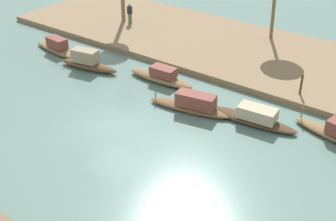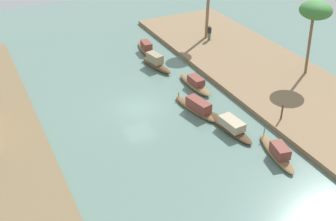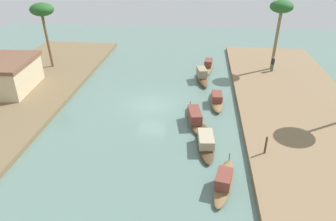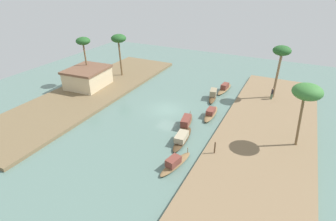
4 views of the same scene
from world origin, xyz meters
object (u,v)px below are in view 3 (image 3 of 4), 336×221
at_px(palm_tree_right_short, 42,11).
at_px(riverside_building, 4,74).
at_px(sampan_near_left_bank, 208,66).
at_px(person_on_near_bank, 273,65).
at_px(sampan_open_hull, 217,100).
at_px(mooring_post, 266,145).
at_px(sampan_foreground, 224,181).
at_px(palm_tree_left_far, 281,10).
at_px(sampan_with_red_awning, 194,117).
at_px(sampan_with_tall_canopy, 205,141).
at_px(sampan_midstream, 202,76).

height_order(palm_tree_right_short, riverside_building, palm_tree_right_short).
distance_m(sampan_near_left_bank, palm_tree_right_short, 19.45).
distance_m(person_on_near_bank, riverside_building, 28.21).
xyz_separation_m(sampan_open_hull, sampan_near_left_bank, (9.04, 0.71, 0.01)).
relative_size(sampan_open_hull, palm_tree_right_short, 0.67).
bearing_deg(mooring_post, riverside_building, 70.43).
bearing_deg(sampan_foreground, palm_tree_left_far, -5.90).
height_order(sampan_open_hull, sampan_with_red_awning, sampan_with_red_awning).
bearing_deg(sampan_with_tall_canopy, sampan_near_left_bank, -5.96).
bearing_deg(sampan_midstream, riverside_building, 93.69).
distance_m(sampan_with_red_awning, palm_tree_left_far, 16.56).
bearing_deg(palm_tree_right_short, palm_tree_left_far, -85.63).
distance_m(sampan_near_left_bank, sampan_with_red_awning, 12.78).
height_order(sampan_with_tall_canopy, sampan_foreground, sampan_foreground).
xyz_separation_m(palm_tree_left_far, riverside_building, (-8.65, 27.24, -5.09)).
bearing_deg(palm_tree_left_far, palm_tree_right_short, 94.37).
distance_m(sampan_near_left_bank, riverside_building, 21.85).
height_order(sampan_with_tall_canopy, sampan_near_left_bank, sampan_near_left_bank).
relative_size(sampan_open_hull, mooring_post, 3.70).
bearing_deg(sampan_with_red_awning, sampan_midstream, -13.76).
relative_size(sampan_with_tall_canopy, palm_tree_right_short, 0.75).
bearing_deg(sampan_with_red_awning, sampan_open_hull, -38.34).
xyz_separation_m(sampan_open_hull, riverside_building, (0.27, 20.66, 1.53)).
height_order(mooring_post, palm_tree_right_short, palm_tree_right_short).
relative_size(sampan_with_tall_canopy, sampan_foreground, 1.14).
distance_m(sampan_near_left_bank, palm_tree_left_far, 9.85).
distance_m(sampan_with_red_awning, person_on_near_bank, 14.46).
relative_size(sampan_with_tall_canopy, sampan_near_left_bank, 1.07).
relative_size(mooring_post, palm_tree_right_short, 0.18).
xyz_separation_m(sampan_with_tall_canopy, mooring_post, (-1.07, -4.05, 0.67)).
xyz_separation_m(mooring_post, palm_tree_left_far, (17.07, -3.56, 5.95)).
height_order(sampan_foreground, palm_tree_right_short, palm_tree_right_short).
distance_m(sampan_with_tall_canopy, riverside_building, 21.02).
xyz_separation_m(sampan_midstream, riverside_building, (-4.98, 19.24, 1.38)).
height_order(sampan_midstream, palm_tree_right_short, palm_tree_right_short).
bearing_deg(palm_tree_right_short, person_on_near_bank, -87.46).
xyz_separation_m(sampan_foreground, sampan_open_hull, (11.37, 0.10, -0.01)).
xyz_separation_m(sampan_open_hull, person_on_near_bank, (8.09, -6.43, 0.78)).
height_order(sampan_midstream, riverside_building, riverside_building).
bearing_deg(palm_tree_right_short, sampan_with_tall_canopy, -128.00).
relative_size(palm_tree_left_far, riverside_building, 1.10).
bearing_deg(mooring_post, palm_tree_left_far, -11.78).
height_order(sampan_open_hull, riverside_building, riverside_building).
height_order(sampan_midstream, sampan_with_red_awning, sampan_midstream).
distance_m(mooring_post, riverside_building, 25.15).
relative_size(sampan_open_hull, sampan_with_red_awning, 0.95).
xyz_separation_m(sampan_with_tall_canopy, sampan_with_red_awning, (3.41, 0.93, 0.07)).
height_order(sampan_with_tall_canopy, riverside_building, riverside_building).
bearing_deg(mooring_post, palm_tree_right_short, 55.54).
relative_size(sampan_with_red_awning, palm_tree_left_far, 0.67).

